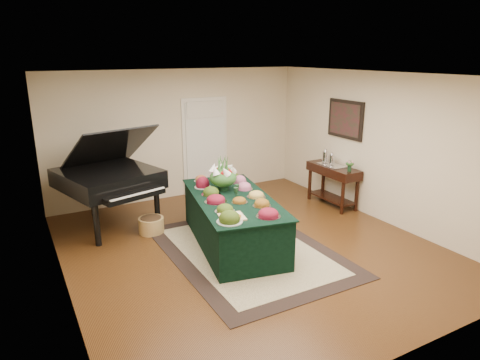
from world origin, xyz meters
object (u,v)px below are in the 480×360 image
buffet_table (233,221)px  mahogany_sideboard (333,175)px  grand_piano (109,177)px  floral_centerpiece (223,174)px

buffet_table → mahogany_sideboard: (2.66, 0.68, 0.23)m
buffet_table → mahogany_sideboard: size_ratio=2.20×
buffet_table → grand_piano: grand_piano is taller
floral_centerpiece → grand_piano: 2.08m
grand_piano → mahogany_sideboard: (4.21, -1.06, -0.27)m
grand_piano → mahogany_sideboard: 4.35m
buffet_table → floral_centerpiece: size_ratio=5.59×
buffet_table → mahogany_sideboard: 2.76m
buffet_table → floral_centerpiece: bearing=85.0°
buffet_table → mahogany_sideboard: bearing=14.3°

